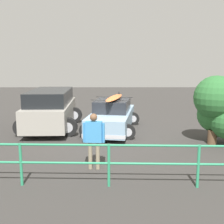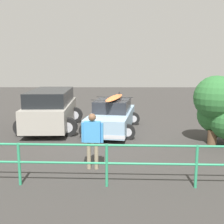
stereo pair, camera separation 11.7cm
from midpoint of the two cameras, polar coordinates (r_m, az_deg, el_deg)
name	(u,v)px [view 1 (the left image)]	position (r m, az deg, el deg)	size (l,w,h in m)	color
ground_plane	(107,132)	(12.32, -1.23, -4.08)	(44.00, 44.00, 0.02)	#383533
sedan_car	(112,116)	(12.42, -0.25, -0.84)	(2.66, 4.48, 1.66)	#8CADC6
suv_car	(51,109)	(12.99, -12.58, 0.62)	(2.69, 4.64, 1.78)	#9E998E
person_bystander	(94,136)	(7.91, -4.15, -4.90)	(0.62, 0.21, 1.61)	gray
railing_fence	(109,158)	(6.87, -1.15, -9.33)	(8.69, 0.36, 1.08)	#2D9366
bush_near_left	(220,111)	(11.07, 20.78, 0.20)	(1.94, 1.80, 2.54)	brown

